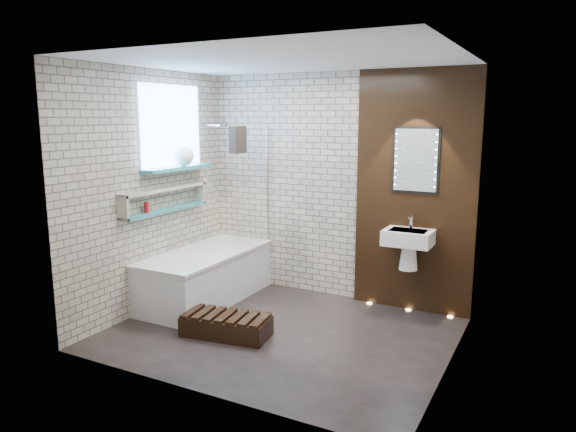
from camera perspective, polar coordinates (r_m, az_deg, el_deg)
The scene contains 15 objects.
ground at distance 5.36m, azimuth -0.76°, elevation -12.45°, with size 3.20×3.20×0.00m, color black.
room_shell at distance 4.99m, azimuth -0.80°, elevation 1.41°, with size 3.24×3.20×2.60m.
walnut_panel at distance 5.83m, azimuth 13.51°, elevation 2.45°, with size 1.30×0.06×2.60m, color black.
clerestory_window at distance 6.11m, azimuth -12.41°, elevation 8.52°, with size 0.18×1.00×0.94m.
display_niche at distance 6.00m, azimuth -13.08°, elevation 1.72°, with size 0.14×1.30×0.26m.
bathtub at distance 6.24m, azimuth -8.78°, elevation -6.35°, with size 0.79×1.74×0.70m.
bath_screen at distance 6.19m, azimuth -3.97°, elevation 2.99°, with size 0.01×0.78×1.40m, color white.
towel at distance 5.92m, azimuth -5.40°, elevation 8.16°, with size 0.09×0.23×0.30m, color #282320.
shower_head at distance 6.42m, azimuth -7.09°, elevation 9.66°, with size 0.18×0.18×0.02m, color silver.
washbasin at distance 5.74m, azimuth 12.80°, elevation -2.84°, with size 0.50×0.36×0.58m.
led_mirror at distance 5.76m, azimuth 13.56°, elevation 5.85°, with size 0.50×0.02×0.70m.
walnut_step at distance 5.30m, azimuth -6.66°, elevation -11.68°, with size 0.85×0.38×0.19m, color black.
niche_bottles at distance 5.79m, azimuth -14.90°, elevation 0.86°, with size 0.05×0.07×0.12m.
sill_vases at distance 6.16m, azimuth -11.14°, elevation 6.37°, with size 0.23×0.23×0.23m.
floor_uplights at distance 6.08m, azimuth 12.81°, elevation -9.80°, with size 0.96×0.06×0.01m.
Camera 1 is at (2.34, -4.34, 2.10)m, focal length 33.08 mm.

